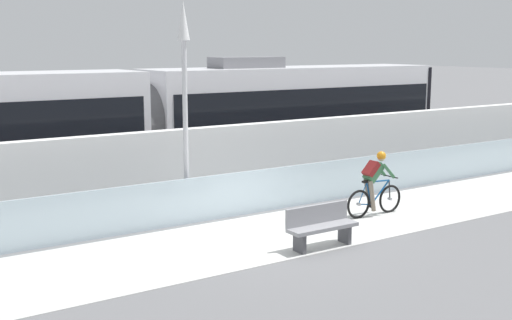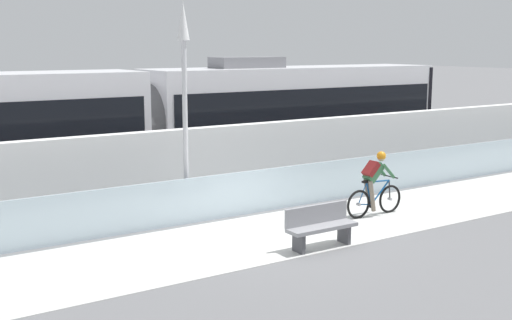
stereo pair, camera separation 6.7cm
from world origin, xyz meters
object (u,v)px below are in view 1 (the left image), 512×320
at_px(cyclist_on_bike, 375,184).
at_px(lamp_post_antenna, 185,84).
at_px(bench, 321,225).
at_px(tram, 142,122).

height_order(cyclist_on_bike, lamp_post_antenna, lamp_post_antenna).
xyz_separation_m(lamp_post_antenna, bench, (1.38, -3.44, -2.81)).
height_order(tram, lamp_post_antenna, lamp_post_antenna).
bearing_deg(tram, bench, -86.40).
height_order(tram, bench, tram).
bearing_deg(bench, tram, 93.60).
distance_m(cyclist_on_bike, lamp_post_antenna, 5.26).
bearing_deg(tram, cyclist_on_bike, -64.78).
height_order(tram, cyclist_on_bike, tram).
distance_m(cyclist_on_bike, bench, 3.02).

